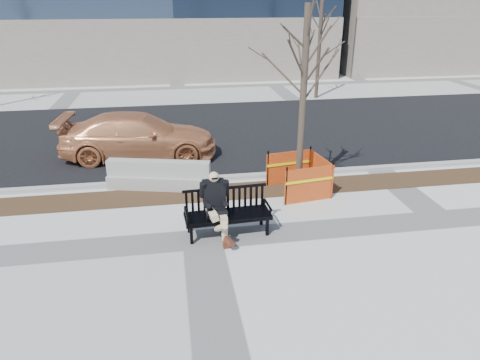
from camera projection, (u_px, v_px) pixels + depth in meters
The scene contains 10 objects.
ground at pixel (202, 239), 10.48m from camera, with size 120.00×120.00×0.00m, color beige.
mulch_strip at pixel (195, 194), 12.84m from camera, with size 40.00×1.20×0.02m, color #47301C.
asphalt_street at pixel (185, 133), 18.47m from camera, with size 60.00×10.40×0.01m, color black.
curb at pixel (193, 180), 13.68m from camera, with size 60.00×0.25×0.12m, color #9E9B93.
bench at pixel (228, 234), 10.72m from camera, with size 2.11×0.76×1.12m, color black, non-canonical shape.
seated_man at pixel (216, 234), 10.72m from camera, with size 0.68×1.13×1.58m, color black, non-canonical shape.
tree_fence at pixel (298, 192), 12.99m from camera, with size 2.23×2.23×5.58m, color #FF5421, non-canonical shape.
sedan at pixel (141, 157), 15.76m from camera, with size 2.20×5.41×1.57m, color #C67B4B.
jersey_barrier_left at pixel (160, 188), 13.25m from camera, with size 3.08×0.62×0.88m, color #99968F, non-canonical shape.
far_tree_right at pixel (316, 98), 24.79m from camera, with size 2.27×2.27×6.13m, color #43372B, non-canonical shape.
Camera 1 is at (-0.57, -9.11, 5.41)m, focal length 32.79 mm.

